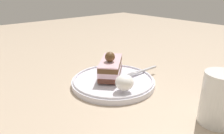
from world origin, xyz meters
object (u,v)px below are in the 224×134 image
whipped_cream_dollop (124,83)px  drink_glass_near (218,101)px  fork (141,71)px  cake_slice (111,67)px  dessert_plate (112,81)px

whipped_cream_dollop → drink_glass_near: (0.19, 0.06, 0.01)m
fork → cake_slice: bearing=-117.6°
fork → dessert_plate: bearing=-106.1°
dessert_plate → fork: bearing=73.9°
fork → whipped_cream_dollop: bearing=-66.7°
whipped_cream_dollop → cake_slice: bearing=158.9°
cake_slice → drink_glass_near: drink_glass_near is taller
whipped_cream_dollop → drink_glass_near: 0.20m
fork → drink_glass_near: (0.24, -0.05, 0.03)m
cake_slice → drink_glass_near: size_ratio=1.23×
dessert_plate → drink_glass_near: drink_glass_near is taller
cake_slice → fork: 0.09m
whipped_cream_dollop → drink_glass_near: bearing=19.0°
whipped_cream_dollop → fork: bearing=113.3°
dessert_plate → fork: 0.09m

